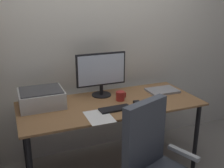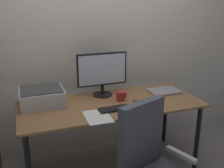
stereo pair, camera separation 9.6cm
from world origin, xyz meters
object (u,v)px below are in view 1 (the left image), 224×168
mouse (138,103)px  monitor (101,72)px  printer (41,98)px  desk (111,110)px  keyboard (115,109)px  laptop (162,90)px  coffee_mug (120,96)px

mouse → monitor: bearing=125.8°
printer → mouse: bearing=-20.7°
mouse → printer: size_ratio=0.24×
desk → printer: printer is taller
desk → keyboard: 0.19m
monitor → laptop: size_ratio=1.61×
laptop → monitor: bearing=169.4°
desk → mouse: 0.27m
desk → coffee_mug: coffee_mug is taller
keyboard → mouse: mouse is taller
monitor → laptop: bearing=-11.8°
keyboard → printer: bearing=148.7°
desk → monitor: bearing=93.3°
desk → laptop: 0.65m
mouse → laptop: bearing=34.2°
monitor → mouse: monitor is taller
monitor → keyboard: monitor is taller
monitor → desk: bearing=-86.7°
monitor → keyboard: (-0.01, -0.39, -0.24)m
laptop → printer: bearing=177.7°
desk → keyboard: (-0.03, -0.17, 0.09)m
mouse → laptop: (0.42, 0.24, -0.01)m
desk → monitor: size_ratio=3.37×
monitor → mouse: size_ratio=5.35×
coffee_mug → laptop: coffee_mug is taller
keyboard → mouse: (0.24, 0.02, 0.01)m
monitor → printer: size_ratio=1.28×
keyboard → printer: (-0.60, 0.34, 0.07)m
monitor → printer: monitor is taller
desk → coffee_mug: (0.11, 0.03, 0.12)m
laptop → printer: size_ratio=0.80×
desk → printer: (-0.62, 0.17, 0.16)m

